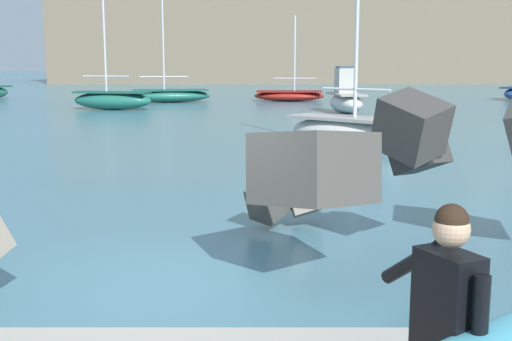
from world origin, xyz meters
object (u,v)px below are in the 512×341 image
at_px(surfer_with_board, 461,336).
at_px(boat_near_left, 287,95).
at_px(boat_far_centre, 168,95).
at_px(boat_near_right, 344,130).
at_px(boat_far_right, 110,99).
at_px(boat_near_centre, 343,98).

distance_m(surfer_with_board, boat_near_left, 43.39).
height_order(surfer_with_board, boat_far_centre, boat_far_centre).
distance_m(boat_near_right, boat_far_centre, 26.29).
height_order(boat_near_left, boat_far_right, boat_far_right).
distance_m(boat_near_left, boat_near_centre, 11.46).
bearing_deg(boat_near_right, boat_near_centre, 82.17).
height_order(boat_near_left, boat_near_right, boat_near_right).
height_order(boat_far_centre, boat_far_right, boat_far_centre).
relative_size(boat_near_left, boat_far_right, 0.78).
distance_m(surfer_with_board, boat_near_right, 17.40).
bearing_deg(boat_near_centre, surfer_with_board, -96.77).
relative_size(surfer_with_board, boat_near_left, 0.34).
xyz_separation_m(boat_near_left, boat_near_centre, (2.57, -11.16, 0.38)).
bearing_deg(boat_near_left, surfer_with_board, -91.65).
relative_size(boat_near_left, boat_near_centre, 1.47).
height_order(boat_near_left, boat_near_centre, boat_near_left).
bearing_deg(boat_far_centre, boat_far_right, -109.18).
relative_size(surfer_with_board, boat_near_right, 0.25).
bearing_deg(surfer_with_board, boat_near_right, 84.15).
bearing_deg(surfer_with_board, boat_far_right, 105.58).
bearing_deg(boat_far_right, boat_near_right, -56.77).
bearing_deg(boat_far_centre, boat_near_right, -70.03).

